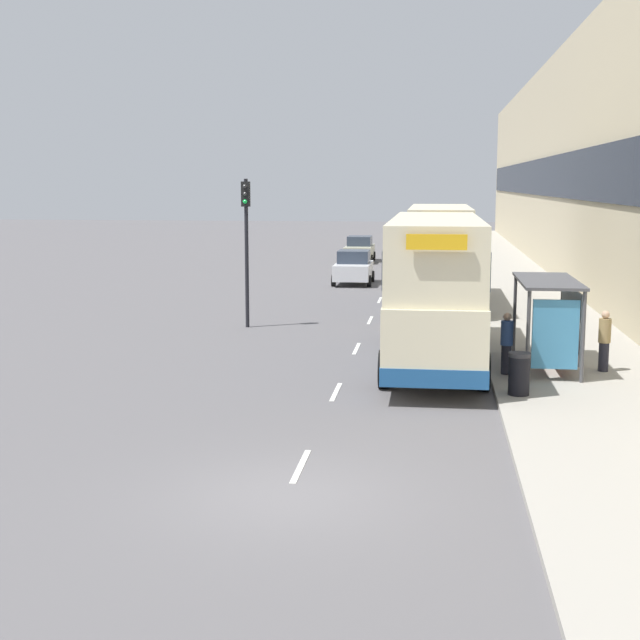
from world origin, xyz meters
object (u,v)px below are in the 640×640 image
(bus_shelter, at_px, (555,308))
(pedestrian_1, at_px, (507,343))
(car_1, at_px, (359,249))
(double_decker_bus_near, at_px, (435,287))
(litter_bin, at_px, (519,374))
(traffic_light_far_kerb, at_px, (246,229))
(car_0, at_px, (354,268))
(pedestrian_at_shelter, at_px, (604,340))
(double_decker_bus_ahead, at_px, (439,254))

(bus_shelter, height_order, pedestrian_1, bus_shelter)
(car_1, bearing_deg, double_decker_bus_near, 98.44)
(litter_bin, height_order, traffic_light_far_kerb, traffic_light_far_kerb)
(litter_bin, bearing_deg, car_0, 104.24)
(car_0, distance_m, car_1, 13.55)
(litter_bin, relative_size, traffic_light_far_kerb, 0.19)
(pedestrian_1, relative_size, litter_bin, 1.61)
(pedestrian_at_shelter, relative_size, traffic_light_far_kerb, 0.31)
(bus_shelter, distance_m, car_1, 36.26)
(car_0, height_order, traffic_light_far_kerb, traffic_light_far_kerb)
(car_0, bearing_deg, pedestrian_1, 105.40)
(car_0, height_order, pedestrian_at_shelter, pedestrian_at_shelter)
(double_decker_bus_near, distance_m, pedestrian_at_shelter, 4.95)
(double_decker_bus_near, height_order, pedestrian_at_shelter, double_decker_bus_near)
(pedestrian_at_shelter, relative_size, litter_bin, 1.61)
(double_decker_bus_near, bearing_deg, pedestrian_at_shelter, -13.52)
(double_decker_bus_ahead, height_order, car_0, double_decker_bus_ahead)
(car_0, relative_size, traffic_light_far_kerb, 0.71)
(pedestrian_1, bearing_deg, double_decker_bus_ahead, 97.12)
(pedestrian_at_shelter, bearing_deg, traffic_light_far_kerb, 148.51)
(bus_shelter, xyz_separation_m, car_1, (-8.38, 35.26, -1.02))
(bus_shelter, xyz_separation_m, double_decker_bus_near, (-3.30, 0.99, 0.41))
(bus_shelter, height_order, double_decker_bus_near, double_decker_bus_near)
(pedestrian_1, height_order, traffic_light_far_kerb, traffic_light_far_kerb)
(pedestrian_1, xyz_separation_m, traffic_light_far_kerb, (-8.83, 7.77, 2.63))
(litter_bin, bearing_deg, bus_shelter, 69.35)
(bus_shelter, distance_m, pedestrian_at_shelter, 1.61)
(car_1, bearing_deg, car_0, 93.46)
(car_0, height_order, pedestrian_1, pedestrian_1)
(double_decker_bus_near, bearing_deg, traffic_light_far_kerb, 139.16)
(car_1, distance_m, pedestrian_at_shelter, 36.70)
(car_0, bearing_deg, double_decker_bus_near, 101.62)
(pedestrian_at_shelter, xyz_separation_m, traffic_light_far_kerb, (-11.53, 7.06, 2.63))
(double_decker_bus_ahead, height_order, car_1, double_decker_bus_ahead)
(double_decker_bus_near, xyz_separation_m, pedestrian_at_shelter, (4.65, -1.12, -1.28))
(double_decker_bus_near, xyz_separation_m, litter_bin, (2.07, -4.24, -1.62))
(double_decker_bus_ahead, xyz_separation_m, litter_bin, (1.90, -16.61, -1.61))
(bus_shelter, height_order, car_0, bus_shelter)
(pedestrian_1, bearing_deg, bus_shelter, 31.66)
(double_decker_bus_near, bearing_deg, car_1, 98.44)
(bus_shelter, relative_size, double_decker_bus_ahead, 0.41)
(double_decker_bus_near, relative_size, litter_bin, 10.28)
(litter_bin, bearing_deg, double_decker_bus_near, 116.09)
(pedestrian_1, distance_m, traffic_light_far_kerb, 12.05)
(double_decker_bus_ahead, height_order, litter_bin, double_decker_bus_ahead)
(pedestrian_1, bearing_deg, car_1, 101.03)
(bus_shelter, xyz_separation_m, pedestrian_1, (-1.35, -0.83, -0.87))
(bus_shelter, xyz_separation_m, pedestrian_at_shelter, (1.35, -0.12, -0.87))
(double_decker_bus_near, distance_m, litter_bin, 4.99)
(litter_bin, bearing_deg, pedestrian_1, 92.96)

